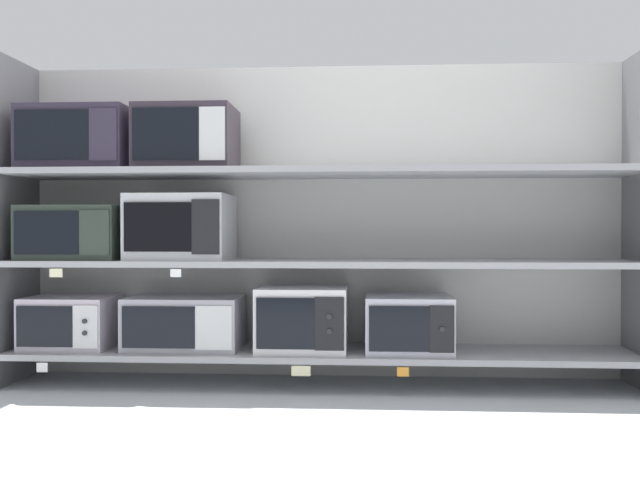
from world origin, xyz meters
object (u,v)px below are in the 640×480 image
at_px(microwave_0, 71,322).
at_px(microwave_4, 78,233).
at_px(microwave_1, 185,323).
at_px(microwave_2, 303,318).
at_px(microwave_3, 408,323).
at_px(microwave_7, 187,139).
at_px(microwave_6, 81,140).
at_px(microwave_5, 181,227).

relative_size(microwave_0, microwave_4, 0.86).
bearing_deg(microwave_1, microwave_4, -180.00).
distance_m(microwave_2, microwave_3, 0.53).
relative_size(microwave_1, microwave_2, 1.29).
bearing_deg(microwave_7, microwave_6, 179.99).
xyz_separation_m(microwave_0, microwave_3, (1.72, -0.00, 0.01)).
xyz_separation_m(microwave_4, microwave_6, (0.02, -0.00, 0.47)).
height_order(microwave_4, microwave_7, microwave_7).
bearing_deg(microwave_0, microwave_2, -0.00).
relative_size(microwave_6, microwave_7, 1.12).
bearing_deg(microwave_3, microwave_4, 180.00).
relative_size(microwave_4, microwave_5, 1.02).
relative_size(microwave_0, microwave_2, 0.97).
height_order(microwave_4, microwave_6, microwave_6).
distance_m(microwave_0, microwave_1, 0.59).
bearing_deg(microwave_4, microwave_0, -179.92).
bearing_deg(microwave_7, microwave_5, 179.46).
bearing_deg(microwave_3, microwave_0, 180.00).
xyz_separation_m(microwave_2, microwave_4, (-1.16, 0.00, 0.43)).
bearing_deg(microwave_5, microwave_4, -179.98).
bearing_deg(microwave_6, microwave_4, 179.92).
height_order(microwave_1, microwave_7, microwave_7).
relative_size(microwave_1, microwave_6, 1.06).
bearing_deg(microwave_7, microwave_0, 179.99).
distance_m(microwave_4, microwave_6, 0.48).
bearing_deg(microwave_4, microwave_6, -0.08).
xyz_separation_m(microwave_1, microwave_7, (0.01, -0.00, 0.93)).
bearing_deg(microwave_5, microwave_2, -0.02).
distance_m(microwave_3, microwave_4, 1.75).
bearing_deg(microwave_6, microwave_7, -0.01).
relative_size(microwave_1, microwave_4, 1.14).
xyz_separation_m(microwave_0, microwave_5, (0.58, 0.00, 0.49)).
bearing_deg(microwave_3, microwave_6, 180.00).
bearing_deg(microwave_3, microwave_5, 179.99).
height_order(microwave_0, microwave_6, microwave_6).
xyz_separation_m(microwave_2, microwave_3, (0.53, -0.00, -0.02)).
relative_size(microwave_3, microwave_4, 0.85).
distance_m(microwave_0, microwave_6, 0.94).
relative_size(microwave_0, microwave_7, 0.90).
bearing_deg(microwave_2, microwave_4, 180.00).
bearing_deg(microwave_6, microwave_2, -0.00).
relative_size(microwave_2, microwave_6, 0.82).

